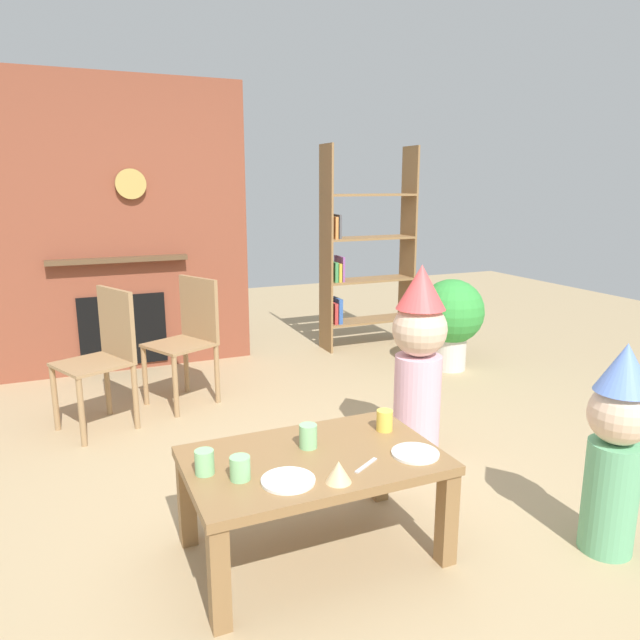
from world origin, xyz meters
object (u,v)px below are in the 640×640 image
paper_plate_rear (415,453)px  dining_chair_left (105,350)px  potted_plant_tall (451,316)px  bookshelf (363,257)px  child_with_cone_hat (616,444)px  paper_cup_near_right (204,462)px  paper_plate_front (288,480)px  child_in_pink (419,357)px  paper_cup_near_left (240,468)px  paper_cup_center (385,420)px  paper_cup_far_left (308,436)px  coffee_table (313,471)px  birthday_cake_slice (339,472)px  dining_chair_middle (190,333)px

paper_plate_rear → dining_chair_left: 2.25m
paper_plate_rear → potted_plant_tall: size_ratio=0.26×
bookshelf → child_with_cone_hat: size_ratio=2.05×
paper_cup_near_right → dining_chair_left: size_ratio=0.11×
paper_plate_front → dining_chair_left: 2.04m
paper_plate_rear → child_in_pink: (0.53, 0.80, 0.14)m
paper_cup_near_left → paper_plate_rear: (0.73, -0.09, -0.04)m
paper_cup_center → paper_cup_far_left: paper_cup_far_left is taller
coffee_table → child_in_pink: size_ratio=0.94×
bookshelf → child_in_pink: 2.41m
paper_cup_near_left → paper_plate_front: size_ratio=0.45×
paper_cup_far_left → paper_plate_rear: (0.38, -0.24, -0.05)m
potted_plant_tall → birthday_cake_slice: bearing=-133.7°
paper_cup_near_right → paper_cup_far_left: bearing=7.1°
paper_plate_rear → child_with_cone_hat: 0.84m
coffee_table → dining_chair_middle: dining_chair_middle is taller
child_with_cone_hat → potted_plant_tall: 2.59m
bookshelf → paper_plate_rear: bookshelf is taller
child_in_pink → potted_plant_tall: child_in_pink is taller
paper_cup_far_left → dining_chair_middle: bearing=93.1°
coffee_table → paper_plate_rear: (0.39, -0.16, 0.08)m
paper_cup_near_right → dining_chair_middle: 2.06m
bookshelf → paper_cup_near_left: size_ratio=20.55×
paper_cup_near_left → dining_chair_middle: 2.14m
coffee_table → paper_cup_near_left: bearing=-167.9°
child_with_cone_hat → potted_plant_tall: (0.91, 2.42, -0.03)m
paper_cup_near_right → paper_cup_center: 0.85m
child_with_cone_hat → dining_chair_middle: bearing=-41.0°
dining_chair_left → birthday_cake_slice: bearing=84.5°
paper_cup_near_left → paper_plate_front: (0.16, -0.09, -0.04)m
bookshelf → potted_plant_tall: bookshelf is taller
coffee_table → paper_cup_near_right: size_ratio=10.81×
child_in_pink → dining_chair_left: size_ratio=1.24×
coffee_table → paper_cup_near_right: (-0.45, 0.03, 0.12)m
dining_chair_middle → paper_plate_front: bearing=62.0°
dining_chair_middle → child_in_pink: bearing=99.8°
child_in_pink → child_with_cone_hat: bearing=67.5°
paper_plate_front → potted_plant_tall: potted_plant_tall is taller
paper_cup_far_left → child_in_pink: 1.07m
paper_cup_far_left → paper_plate_rear: paper_cup_far_left is taller
paper_cup_near_left → paper_cup_center: (0.73, 0.18, 0.00)m
bookshelf → paper_cup_center: 3.11m
birthday_cake_slice → child_in_pink: 1.28m
coffee_table → dining_chair_middle: (-0.09, 2.05, 0.13)m
child_with_cone_hat → dining_chair_left: 2.95m
paper_cup_center → paper_plate_front: paper_cup_center is taller
dining_chair_middle → potted_plant_tall: size_ratio=1.16×
bookshelf → dining_chair_left: (-2.42, -1.08, -0.36)m
birthday_cake_slice → potted_plant_tall: size_ratio=0.13×
coffee_table → birthday_cake_slice: bearing=-89.5°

